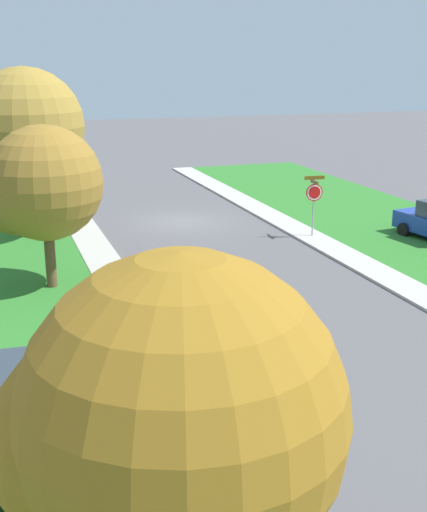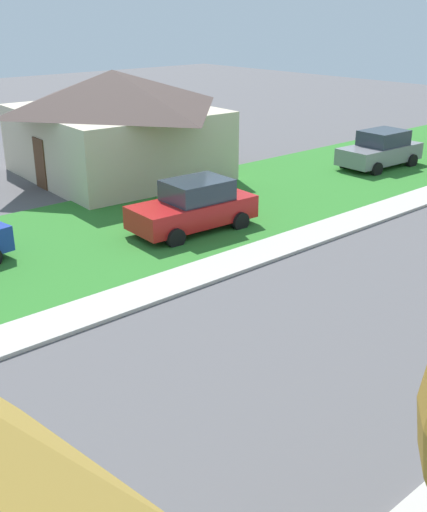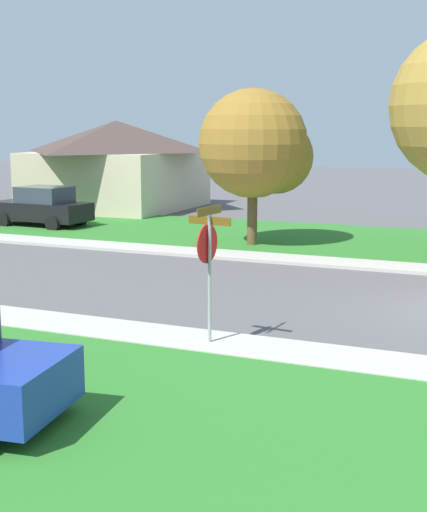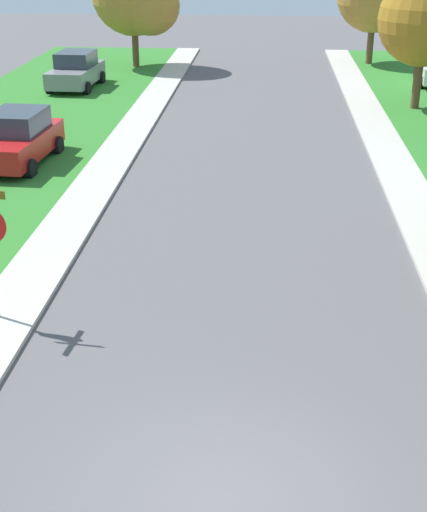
# 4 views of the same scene
# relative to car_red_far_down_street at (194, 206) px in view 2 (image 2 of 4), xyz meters

# --- Properties ---
(sidewalk_west) EXTENTS (1.40, 56.00, 0.10)m
(sidewalk_west) POSITION_rel_car_red_far_down_street_xyz_m (2.98, -3.02, -0.82)
(sidewalk_west) COLOR #B7B2A8
(sidewalk_west) RESTS_ON ground
(lawn_west) EXTENTS (8.00, 56.00, 0.08)m
(lawn_west) POSITION_rel_car_red_far_down_street_xyz_m (-1.72, -3.02, -0.83)
(lawn_west) COLOR #2D7528
(lawn_west) RESTS_ON ground
(car_red_far_down_street) EXTENTS (2.21, 4.39, 1.76)m
(car_red_far_down_street) POSITION_rel_car_red_far_down_street_xyz_m (0.00, 0.00, 0.00)
(car_red_far_down_street) COLOR red
(car_red_far_down_street) RESTS_ON ground
(car_grey_behind_trees) EXTENTS (2.18, 4.37, 1.76)m
(car_grey_behind_trees) POSITION_rel_car_red_far_down_street_xyz_m (-1.12, 12.26, 0.00)
(car_grey_behind_trees) COLOR gray
(car_grey_behind_trees) RESTS_ON ground
(house_left_setback) EXTENTS (9.43, 8.30, 4.60)m
(house_left_setback) POSITION_rel_car_red_far_down_street_xyz_m (-8.15, 2.25, 1.50)
(house_left_setback) COLOR beige
(house_left_setback) RESTS_ON ground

